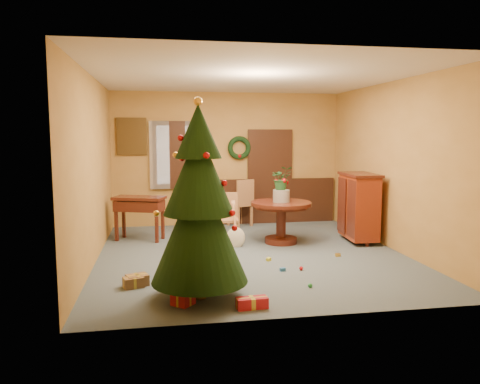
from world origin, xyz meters
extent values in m
plane|color=#384451|center=(0.00, 0.00, 0.00)|extent=(5.50, 5.50, 0.00)
plane|color=silver|center=(0.00, 0.00, 2.90)|extent=(5.50, 5.50, 0.00)
plane|color=olive|center=(0.00, 2.75, 1.45)|extent=(5.00, 0.00, 5.00)
plane|color=olive|center=(0.00, -2.75, 1.45)|extent=(5.00, 0.00, 5.00)
plane|color=olive|center=(-2.50, 0.00, 1.45)|extent=(0.00, 5.50, 5.50)
plane|color=olive|center=(2.50, 0.00, 1.45)|extent=(0.00, 5.50, 5.50)
cube|color=black|center=(1.05, 2.71, 0.50)|extent=(2.80, 0.06, 1.00)
cube|color=black|center=(0.95, 2.70, 1.05)|extent=(1.00, 0.08, 2.10)
cube|color=white|center=(0.95, 2.73, 1.00)|extent=(0.80, 0.03, 1.90)
cube|color=black|center=(-1.10, 2.70, 1.55)|extent=(1.05, 0.08, 1.45)
cube|color=white|center=(-1.10, 2.73, 1.55)|extent=(0.88, 0.03, 1.25)
cube|color=white|center=(-1.48, 2.65, 1.55)|extent=(0.42, 0.02, 1.45)
cube|color=white|center=(-0.72, 2.65, 1.55)|extent=(0.42, 0.02, 1.45)
torus|color=black|center=(0.25, 2.67, 1.70)|extent=(0.51, 0.11, 0.51)
cube|color=#4C3819|center=(-2.05, 2.71, 1.95)|extent=(0.62, 0.05, 0.78)
cube|color=gray|center=(-2.05, 2.74, 1.95)|extent=(0.48, 0.02, 0.62)
cylinder|color=black|center=(0.70, 0.72, 0.73)|extent=(1.11, 1.11, 0.06)
cylinder|color=black|center=(0.70, 0.72, 0.67)|extent=(0.99, 0.99, 0.04)
cylinder|color=black|center=(0.70, 0.72, 0.38)|extent=(0.18, 0.18, 0.62)
cylinder|color=black|center=(0.70, 0.72, 0.05)|extent=(0.60, 0.60, 0.10)
cylinder|color=slate|center=(0.70, 0.72, 0.88)|extent=(0.30, 0.30, 0.22)
imported|color=#1E4C23|center=(0.70, 0.72, 1.20)|extent=(0.38, 0.33, 0.43)
cube|color=#906139|center=(-0.27, 0.91, 0.43)|extent=(0.44, 0.44, 0.05)
cube|color=#906139|center=(-0.25, 1.09, 0.68)|extent=(0.40, 0.08, 0.47)
cube|color=#906139|center=(-0.10, 1.05, 0.20)|extent=(0.05, 0.05, 0.41)
cube|color=#906139|center=(-0.42, 1.09, 0.20)|extent=(0.05, 0.05, 0.41)
cube|color=#906139|center=(-0.13, 0.73, 0.20)|extent=(0.05, 0.05, 0.41)
cube|color=#906139|center=(-0.45, 0.77, 0.20)|extent=(0.05, 0.05, 0.41)
cube|color=#906139|center=(0.23, 2.46, 0.48)|extent=(0.60, 0.60, 0.05)
cube|color=#906139|center=(0.32, 2.28, 0.76)|extent=(0.42, 0.24, 0.53)
cube|color=#906139|center=(0.15, 2.22, 0.23)|extent=(0.06, 0.06, 0.46)
cube|color=#906139|center=(0.47, 2.38, 0.23)|extent=(0.06, 0.06, 0.46)
cube|color=#906139|center=(-0.02, 2.54, 0.23)|extent=(0.06, 0.06, 0.46)
cube|color=#906139|center=(0.30, 2.70, 0.23)|extent=(0.06, 0.06, 0.46)
cylinder|color=black|center=(-0.63, 2.10, 0.35)|extent=(0.09, 0.09, 0.71)
cylinder|color=black|center=(-0.63, 2.10, 0.72)|extent=(0.28, 0.28, 0.03)
imported|color=#19471E|center=(-0.63, 2.10, 0.93)|extent=(0.22, 0.18, 0.39)
cylinder|color=#382111|center=(-1.02, -1.96, 0.13)|extent=(0.15, 0.15, 0.26)
cone|color=black|center=(-1.02, -1.96, 0.91)|extent=(1.17, 1.17, 1.39)
cone|color=black|center=(-1.02, -1.96, 1.55)|extent=(0.85, 0.85, 1.01)
cone|color=black|center=(-1.02, -1.96, 2.03)|extent=(0.55, 0.55, 0.64)
sphere|color=gold|center=(-1.02, -1.96, 2.37)|extent=(0.11, 0.11, 0.11)
cube|color=black|center=(-1.87, 1.41, 0.80)|extent=(1.04, 0.75, 0.05)
cube|color=black|center=(-1.87, 1.41, 0.66)|extent=(0.97, 0.69, 0.20)
cube|color=black|center=(-2.27, 1.41, 0.38)|extent=(0.16, 0.33, 0.77)
cube|color=black|center=(-1.48, 1.41, 0.38)|extent=(0.16, 0.33, 0.77)
cube|color=#511309|center=(2.15, 0.60, 0.66)|extent=(0.52, 0.97, 1.17)
cube|color=black|center=(2.15, 0.60, 1.26)|extent=(0.58, 1.03, 0.05)
cylinder|color=black|center=(2.15, 0.20, 0.04)|extent=(0.07, 0.07, 0.08)
cylinder|color=black|center=(2.15, 0.99, 0.04)|extent=(0.07, 0.07, 0.08)
cube|color=brown|center=(-1.80, -1.34, 0.07)|extent=(0.32, 0.28, 0.14)
cube|color=gold|center=(-1.80, -1.34, 0.07)|extent=(0.27, 0.12, 0.15)
cube|color=gold|center=(-1.80, -1.34, 0.07)|extent=(0.11, 0.20, 0.15)
cube|color=maroon|center=(-1.24, -2.15, 0.11)|extent=(0.30, 0.30, 0.22)
cube|color=gold|center=(-1.24, -2.15, 0.11)|extent=(0.19, 0.17, 0.22)
cube|color=gold|center=(-1.24, -2.15, 0.11)|extent=(0.17, 0.19, 0.22)
cube|color=brown|center=(-1.85, -1.41, 0.07)|extent=(0.30, 0.24, 0.14)
cube|color=gold|center=(-1.85, -1.41, 0.07)|extent=(0.26, 0.10, 0.14)
cube|color=gold|center=(-1.85, -1.41, 0.07)|extent=(0.09, 0.18, 0.14)
cube|color=maroon|center=(-0.46, -2.40, 0.06)|extent=(0.37, 0.17, 0.13)
cube|color=gold|center=(-0.46, -2.40, 0.06)|extent=(0.37, 0.05, 0.13)
cube|color=gold|center=(-0.46, -2.40, 0.06)|extent=(0.06, 0.15, 0.13)
cube|color=#2663A5|center=(0.26, -1.03, 0.03)|extent=(0.09, 0.06, 0.05)
sphere|color=#23803C|center=(0.43, -1.82, 0.03)|extent=(0.06, 0.06, 0.06)
cube|color=yellow|center=(0.19, -0.45, 0.03)|extent=(0.09, 0.09, 0.05)
sphere|color=#AB0B0F|center=(0.54, -1.04, 0.03)|extent=(0.06, 0.06, 0.06)
cube|color=gold|center=(1.37, -0.38, 0.03)|extent=(0.09, 0.07, 0.05)
camera|label=1|loc=(-1.47, -7.48, 1.98)|focal=35.00mm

